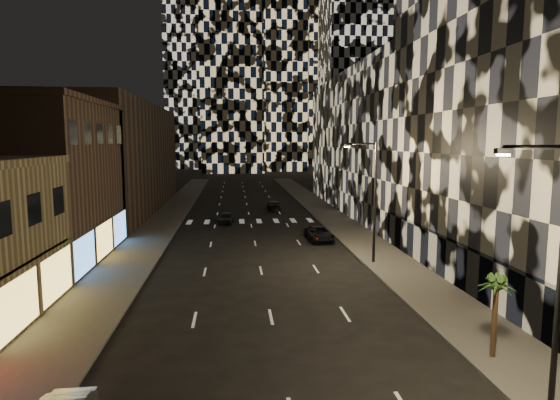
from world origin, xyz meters
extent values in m
cube|color=#47443F|center=(-10.00, 50.00, 0.07)|extent=(4.00, 120.00, 0.15)
cube|color=#47443F|center=(10.00, 50.00, 0.07)|extent=(4.00, 120.00, 0.15)
cube|color=#4C4C47|center=(-7.90, 50.00, 0.07)|extent=(0.20, 120.00, 0.15)
cube|color=#4C4C47|center=(7.90, 50.00, 0.07)|extent=(0.20, 120.00, 0.15)
cube|color=#463428|center=(-17.00, 33.50, 6.00)|extent=(10.00, 15.00, 12.00)
cube|color=#463428|center=(-17.00, 60.00, 7.00)|extent=(10.00, 40.00, 14.00)
cube|color=#383838|center=(12.30, 24.50, 1.50)|extent=(0.60, 25.00, 3.00)
cube|color=#232326|center=(20.00, 57.00, 9.00)|extent=(16.00, 40.00, 18.00)
cube|color=black|center=(35.00, 135.00, 50.00)|extent=(20.00, 20.00, 100.00)
cube|color=black|center=(-2.00, 140.00, 47.50)|extent=(18.00, 18.00, 95.00)
cylinder|color=black|center=(8.60, 10.00, 4.65)|extent=(0.20, 0.20, 9.00)
cylinder|color=black|center=(7.50, 10.00, 9.05)|extent=(2.20, 0.14, 0.14)
cube|color=black|center=(6.40, 10.00, 8.93)|extent=(0.50, 0.25, 0.18)
cube|color=#FFEAB2|center=(6.40, 10.00, 8.81)|extent=(0.35, 0.18, 0.06)
cylinder|color=black|center=(8.60, 30.00, 4.65)|extent=(0.20, 0.20, 9.00)
cylinder|color=black|center=(7.50, 30.00, 9.05)|extent=(2.20, 0.14, 0.14)
cube|color=black|center=(6.40, 30.00, 8.93)|extent=(0.50, 0.25, 0.18)
cube|color=#FFEAB2|center=(6.40, 30.00, 8.81)|extent=(0.35, 0.18, 0.06)
imported|color=black|center=(-2.78, 48.82, 0.62)|extent=(1.93, 3.78, 1.23)
imported|color=black|center=(3.50, 58.48, 0.62)|extent=(1.82, 4.32, 1.25)
imported|color=black|center=(6.01, 38.58, 0.65)|extent=(2.40, 4.81, 1.31)
cylinder|color=#47331E|center=(9.00, 14.23, 1.68)|extent=(0.23, 0.23, 3.07)
sphere|color=#244619|center=(9.00, 14.23, 3.36)|extent=(0.67, 0.67, 0.67)
cone|color=#244619|center=(9.22, 14.13, 3.31)|extent=(1.33, 0.77, 0.81)
cone|color=#244619|center=(9.21, 14.34, 3.31)|extent=(1.30, 0.87, 0.81)
cone|color=#244619|center=(9.04, 14.46, 3.31)|extent=(0.50, 1.36, 0.81)
cone|color=#244619|center=(8.84, 14.41, 3.31)|extent=(1.08, 1.18, 0.81)
cone|color=#244619|center=(8.76, 14.21, 3.31)|extent=(1.34, 0.33, 0.81)
cone|color=#244619|center=(8.86, 14.03, 3.31)|extent=(1.00, 1.23, 0.81)
cone|color=#244619|center=(9.06, 13.99, 3.31)|extent=(0.61, 1.35, 0.81)
camera|label=1|loc=(-1.86, -3.68, 9.23)|focal=30.00mm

